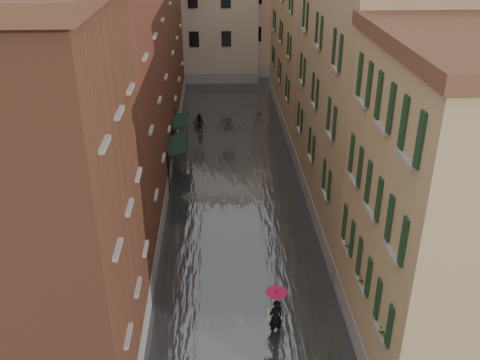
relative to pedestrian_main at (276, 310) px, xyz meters
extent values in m
plane|color=#5A5A5C|center=(-1.08, 0.85, -1.20)|extent=(120.00, 120.00, 0.00)
cube|color=#43474B|center=(-1.08, 13.85, -1.10)|extent=(10.00, 60.00, 0.20)
cube|color=brown|center=(-8.08, -1.15, 5.30)|extent=(6.00, 8.00, 13.00)
cube|color=brown|center=(-8.08, 9.85, 5.05)|extent=(6.00, 14.00, 12.50)
cube|color=brown|center=(-8.08, 24.85, 5.80)|extent=(6.00, 16.00, 14.00)
cube|color=#9B8450|center=(5.92, -1.15, 4.55)|extent=(6.00, 8.00, 11.50)
cube|color=tan|center=(5.92, 9.85, 5.30)|extent=(6.00, 14.00, 13.00)
cube|color=#9B8450|center=(5.92, 24.85, 4.55)|extent=(6.00, 16.00, 11.50)
cube|color=beige|center=(-4.08, 38.85, 5.30)|extent=(12.00, 9.00, 13.00)
cube|color=tan|center=(4.92, 40.85, 4.80)|extent=(10.00, 9.00, 12.00)
cube|color=black|center=(-4.53, 13.66, 1.35)|extent=(1.09, 3.23, 0.31)
cylinder|color=black|center=(-5.03, 12.04, 0.20)|extent=(0.06, 0.06, 2.80)
cylinder|color=black|center=(-5.03, 15.27, 0.20)|extent=(0.06, 0.06, 2.80)
cube|color=black|center=(-4.53, 17.82, 1.35)|extent=(1.09, 2.87, 0.31)
cylinder|color=black|center=(-5.03, 16.39, 0.20)|extent=(0.06, 0.06, 2.80)
cylinder|color=black|center=(-5.03, 19.26, 0.20)|extent=(0.06, 0.06, 2.80)
cube|color=brown|center=(3.04, -3.66, 1.95)|extent=(0.22, 0.85, 0.18)
imported|color=#265926|center=(3.04, -3.66, 2.37)|extent=(0.59, 0.51, 0.66)
cube|color=brown|center=(3.04, -1.05, 1.95)|extent=(0.22, 0.85, 0.18)
imported|color=#265926|center=(3.04, -1.05, 2.37)|extent=(0.59, 0.51, 0.66)
cube|color=brown|center=(3.04, 1.20, 1.95)|extent=(0.22, 0.85, 0.18)
imported|color=#265926|center=(3.04, 1.20, 2.37)|extent=(0.59, 0.51, 0.66)
imported|color=black|center=(0.00, 0.00, -0.38)|extent=(0.70, 0.58, 1.64)
cube|color=beige|center=(-0.28, 0.05, -0.25)|extent=(0.08, 0.30, 0.38)
cylinder|color=black|center=(0.00, 0.00, 0.15)|extent=(0.02, 0.02, 1.00)
cone|color=#C50D49|center=(0.00, 0.00, 0.72)|extent=(0.86, 0.86, 0.28)
imported|color=black|center=(-3.42, 22.11, -0.47)|extent=(0.87, 0.79, 1.46)
camera|label=1|loc=(-2.16, -16.25, 13.85)|focal=40.00mm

